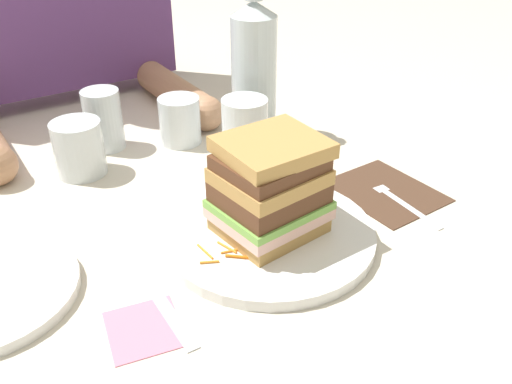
{
  "coord_description": "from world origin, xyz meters",
  "views": [
    {
      "loc": [
        -0.31,
        -0.49,
        0.41
      ],
      "look_at": [
        0.01,
        0.01,
        0.06
      ],
      "focal_mm": 38.75,
      "sensor_mm": 36.0,
      "label": 1
    }
  ],
  "objects_px": {
    "fork": "(396,196)",
    "napkin_pink": "(144,328)",
    "empty_tumbler_0": "(180,120)",
    "napkin_dark": "(385,191)",
    "empty_tumbler_1": "(103,120)",
    "sandwich": "(270,188)",
    "empty_tumbler_2": "(79,148)",
    "knife": "(157,295)",
    "main_plate": "(269,234)",
    "water_bottle": "(254,69)",
    "juice_glass": "(245,135)"
  },
  "relations": [
    {
      "from": "sandwich",
      "to": "napkin_pink",
      "type": "xyz_separation_m",
      "value": [
        -0.2,
        -0.06,
        -0.07
      ]
    },
    {
      "from": "empty_tumbler_2",
      "to": "sandwich",
      "type": "bearing_deg",
      "value": -64.53
    },
    {
      "from": "water_bottle",
      "to": "napkin_dark",
      "type": "bearing_deg",
      "value": -79.69
    },
    {
      "from": "sandwich",
      "to": "napkin_dark",
      "type": "bearing_deg",
      "value": 0.95
    },
    {
      "from": "sandwich",
      "to": "water_bottle",
      "type": "relative_size",
      "value": 0.51
    },
    {
      "from": "main_plate",
      "to": "napkin_dark",
      "type": "height_order",
      "value": "main_plate"
    },
    {
      "from": "fork",
      "to": "empty_tumbler_2",
      "type": "relative_size",
      "value": 1.98
    },
    {
      "from": "fork",
      "to": "empty_tumbler_1",
      "type": "bearing_deg",
      "value": 126.58
    },
    {
      "from": "empty_tumbler_0",
      "to": "empty_tumbler_1",
      "type": "height_order",
      "value": "empty_tumbler_1"
    },
    {
      "from": "napkin_dark",
      "to": "empty_tumbler_0",
      "type": "distance_m",
      "value": 0.36
    },
    {
      "from": "napkin_dark",
      "to": "empty_tumbler_2",
      "type": "bearing_deg",
      "value": 139.64
    },
    {
      "from": "empty_tumbler_2",
      "to": "knife",
      "type": "bearing_deg",
      "value": -93.9
    },
    {
      "from": "sandwich",
      "to": "knife",
      "type": "distance_m",
      "value": 0.18
    },
    {
      "from": "empty_tumbler_0",
      "to": "empty_tumbler_2",
      "type": "bearing_deg",
      "value": -174.88
    },
    {
      "from": "fork",
      "to": "empty_tumbler_2",
      "type": "xyz_separation_m",
      "value": [
        -0.35,
        0.32,
        0.04
      ]
    },
    {
      "from": "napkin_pink",
      "to": "water_bottle",
      "type": "bearing_deg",
      "value": 43.7
    },
    {
      "from": "empty_tumbler_2",
      "to": "main_plate",
      "type": "bearing_deg",
      "value": -64.68
    },
    {
      "from": "sandwich",
      "to": "napkin_dark",
      "type": "relative_size",
      "value": 0.9
    },
    {
      "from": "main_plate",
      "to": "water_bottle",
      "type": "relative_size",
      "value": 1.01
    },
    {
      "from": "sandwich",
      "to": "fork",
      "type": "height_order",
      "value": "sandwich"
    },
    {
      "from": "knife",
      "to": "empty_tumbler_2",
      "type": "bearing_deg",
      "value": 86.1
    },
    {
      "from": "juice_glass",
      "to": "empty_tumbler_1",
      "type": "distance_m",
      "value": 0.24
    },
    {
      "from": "empty_tumbler_0",
      "to": "napkin_dark",
      "type": "bearing_deg",
      "value": -61.05
    },
    {
      "from": "napkin_dark",
      "to": "sandwich",
      "type": "bearing_deg",
      "value": -179.05
    },
    {
      "from": "napkin_dark",
      "to": "main_plate",
      "type": "bearing_deg",
      "value": -178.92
    },
    {
      "from": "main_plate",
      "to": "napkin_pink",
      "type": "xyz_separation_m",
      "value": [
        -0.2,
        -0.06,
        -0.01
      ]
    },
    {
      "from": "juice_glass",
      "to": "napkin_dark",
      "type": "bearing_deg",
      "value": -58.84
    },
    {
      "from": "sandwich",
      "to": "napkin_pink",
      "type": "height_order",
      "value": "sandwich"
    },
    {
      "from": "main_plate",
      "to": "water_bottle",
      "type": "distance_m",
      "value": 0.34
    },
    {
      "from": "sandwich",
      "to": "fork",
      "type": "xyz_separation_m",
      "value": [
        0.2,
        -0.02,
        -0.07
      ]
    },
    {
      "from": "water_bottle",
      "to": "empty_tumbler_0",
      "type": "xyz_separation_m",
      "value": [
        -0.12,
        0.04,
        -0.08
      ]
    },
    {
      "from": "sandwich",
      "to": "fork",
      "type": "bearing_deg",
      "value": -5.26
    },
    {
      "from": "main_plate",
      "to": "empty_tumbler_1",
      "type": "bearing_deg",
      "value": 102.26
    },
    {
      "from": "sandwich",
      "to": "knife",
      "type": "relative_size",
      "value": 0.68
    },
    {
      "from": "main_plate",
      "to": "napkin_dark",
      "type": "relative_size",
      "value": 1.78
    },
    {
      "from": "main_plate",
      "to": "napkin_pink",
      "type": "relative_size",
      "value": 3.39
    },
    {
      "from": "fork",
      "to": "empty_tumbler_0",
      "type": "relative_size",
      "value": 2.11
    },
    {
      "from": "main_plate",
      "to": "napkin_dark",
      "type": "xyz_separation_m",
      "value": [
        0.21,
        0.0,
        -0.01
      ]
    },
    {
      "from": "napkin_dark",
      "to": "empty_tumbler_0",
      "type": "relative_size",
      "value": 1.91
    },
    {
      "from": "juice_glass",
      "to": "water_bottle",
      "type": "bearing_deg",
      "value": 49.22
    },
    {
      "from": "fork",
      "to": "napkin_pink",
      "type": "height_order",
      "value": "fork"
    },
    {
      "from": "fork",
      "to": "napkin_pink",
      "type": "xyz_separation_m",
      "value": [
        -0.4,
        -0.04,
        -0.0
      ]
    },
    {
      "from": "juice_glass",
      "to": "empty_tumbler_0",
      "type": "relative_size",
      "value": 1.31
    },
    {
      "from": "knife",
      "to": "napkin_pink",
      "type": "xyz_separation_m",
      "value": [
        -0.03,
        -0.04,
        -0.0
      ]
    },
    {
      "from": "napkin_dark",
      "to": "knife",
      "type": "bearing_deg",
      "value": -176.24
    },
    {
      "from": "napkin_dark",
      "to": "water_bottle",
      "type": "distance_m",
      "value": 0.3
    },
    {
      "from": "water_bottle",
      "to": "main_plate",
      "type": "bearing_deg",
      "value": -119.51
    },
    {
      "from": "empty_tumbler_0",
      "to": "empty_tumbler_2",
      "type": "xyz_separation_m",
      "value": [
        -0.18,
        -0.02,
        0.0
      ]
    },
    {
      "from": "main_plate",
      "to": "knife",
      "type": "height_order",
      "value": "main_plate"
    },
    {
      "from": "napkin_dark",
      "to": "juice_glass",
      "type": "height_order",
      "value": "juice_glass"
    }
  ]
}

